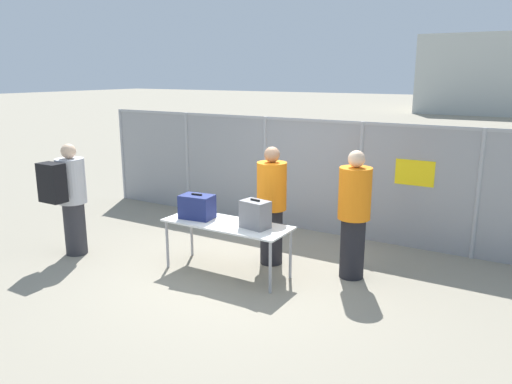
{
  "coord_description": "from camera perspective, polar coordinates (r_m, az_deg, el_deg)",
  "views": [
    {
      "loc": [
        3.55,
        -5.5,
        2.73
      ],
      "look_at": [
        -0.05,
        0.51,
        1.05
      ],
      "focal_mm": 35.0,
      "sensor_mm": 36.0,
      "label": 1
    }
  ],
  "objects": [
    {
      "name": "ground_plane",
      "position": [
        7.1,
        -1.8,
        -9.14
      ],
      "size": [
        120.0,
        120.0,
        0.0
      ],
      "primitive_type": "plane",
      "color": "gray"
    },
    {
      "name": "security_worker_far",
      "position": [
        6.77,
        11.13,
        -2.4
      ],
      "size": [
        0.43,
        0.43,
        1.75
      ],
      "rotation": [
        0.0,
        0.0,
        3.1
      ],
      "color": "black",
      "rests_on": "ground_plane"
    },
    {
      "name": "utility_trailer",
      "position": [
        10.71,
        14.91,
        0.64
      ],
      "size": [
        3.81,
        2.14,
        0.73
      ],
      "color": "silver",
      "rests_on": "ground_plane"
    },
    {
      "name": "traveler_hooded",
      "position": [
        7.97,
        -20.61,
        -0.36
      ],
      "size": [
        0.42,
        0.66,
        1.71
      ],
      "rotation": [
        0.0,
        0.0,
        0.07
      ],
      "color": "#2D2D33",
      "rests_on": "ground_plane"
    },
    {
      "name": "suitcase_grey",
      "position": [
        6.59,
        -0.09,
        -2.57
      ],
      "size": [
        0.4,
        0.31,
        0.39
      ],
      "color": "slate",
      "rests_on": "inspection_table"
    },
    {
      "name": "security_worker_near",
      "position": [
        7.15,
        1.8,
        -1.42
      ],
      "size": [
        0.43,
        0.43,
        1.72
      ],
      "rotation": [
        0.0,
        0.0,
        2.89
      ],
      "color": "black",
      "rests_on": "ground_plane"
    },
    {
      "name": "suitcase_navy",
      "position": [
        7.08,
        -6.75,
        -1.68
      ],
      "size": [
        0.49,
        0.36,
        0.36
      ],
      "color": "navy",
      "rests_on": "inspection_table"
    },
    {
      "name": "inspection_table",
      "position": [
        6.87,
        -3.34,
        -4.03
      ],
      "size": [
        1.8,
        0.68,
        0.72
      ],
      "color": "silver",
      "rests_on": "ground_plane"
    },
    {
      "name": "fence_section",
      "position": [
        8.7,
        6.29,
        2.16
      ],
      "size": [
        9.07,
        0.07,
        1.97
      ],
      "color": "#9EA0A5",
      "rests_on": "ground_plane"
    }
  ]
}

